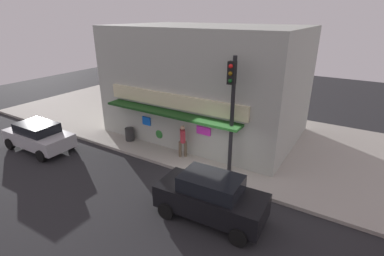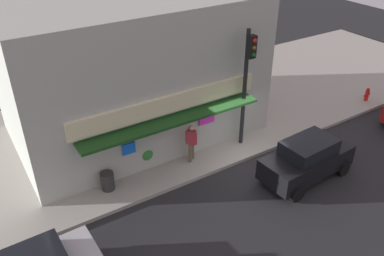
% 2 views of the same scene
% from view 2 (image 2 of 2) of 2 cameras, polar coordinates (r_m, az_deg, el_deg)
% --- Properties ---
extents(ground_plane, '(55.78, 55.78, 0.00)m').
position_cam_2_polar(ground_plane, '(17.98, 7.68, -4.66)').
color(ground_plane, '#232326').
extents(sidewalk, '(37.18, 10.42, 0.16)m').
position_cam_2_polar(sidewalk, '(21.52, -1.03, 2.32)').
color(sidewalk, '#A39E93').
rests_on(sidewalk, ground_plane).
extents(corner_building, '(11.00, 7.92, 6.39)m').
position_cam_2_polar(corner_building, '(18.83, -8.76, 8.64)').
color(corner_building, '#ADB2A8').
rests_on(corner_building, sidewalk).
extents(traffic_light, '(0.32, 0.58, 5.41)m').
position_cam_2_polar(traffic_light, '(17.23, 7.83, 7.49)').
color(traffic_light, black).
rests_on(traffic_light, sidewalk).
extents(fire_hydrant, '(0.47, 0.23, 0.76)m').
position_cam_2_polar(fire_hydrant, '(24.41, 23.60, 4.40)').
color(fire_hydrant, red).
rests_on(fire_hydrant, sidewalk).
extents(trash_can, '(0.53, 0.53, 0.76)m').
position_cam_2_polar(trash_can, '(16.17, -11.90, -7.37)').
color(trash_can, '#2D2D2D').
rests_on(trash_can, sidewalk).
extents(pedestrian, '(0.44, 0.47, 1.74)m').
position_cam_2_polar(pedestrian, '(17.10, -0.09, -1.94)').
color(pedestrian, brown).
rests_on(pedestrian, sidewalk).
extents(potted_plant_by_doorway, '(0.79, 0.79, 1.13)m').
position_cam_2_polar(potted_plant_by_doorway, '(18.95, 1.60, 0.55)').
color(potted_plant_by_doorway, gray).
rests_on(potted_plant_by_doorway, sidewalk).
extents(potted_plant_by_window, '(0.80, 0.80, 1.08)m').
position_cam_2_polar(potted_plant_by_window, '(17.08, -6.77, -3.56)').
color(potted_plant_by_window, '#59595B').
rests_on(potted_plant_by_window, sidewalk).
extents(parked_car_black, '(4.13, 2.07, 1.78)m').
position_cam_2_polar(parked_car_black, '(17.05, 16.01, -4.25)').
color(parked_car_black, black).
rests_on(parked_car_black, ground_plane).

